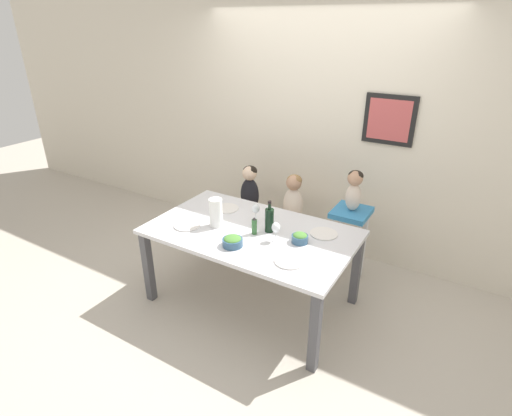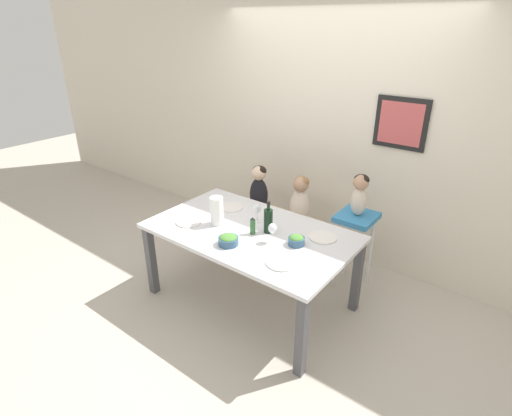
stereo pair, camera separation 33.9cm
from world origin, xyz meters
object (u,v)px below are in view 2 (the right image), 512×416
object	(u,v)px
wine_bottle	(268,220)
wine_glass_near	(272,229)
dinner_plate_front_left	(189,222)
chair_right_highchair	(355,231)
chair_far_left	(259,217)
wine_glass_far	(257,209)
dinner_plate_back_right	(323,237)
salad_bowl_small	(296,240)
salad_bowl_large	(228,240)
dinner_plate_front_right	(281,263)
paper_towel_roll	(217,211)
chair_far_center	(299,230)
person_child_left	(259,188)
dinner_plate_back_left	(231,207)
person_baby_right	(360,192)
person_child_center	(300,200)

from	to	relation	value
wine_bottle	wine_glass_near	size ratio (longest dim) A/B	1.68
wine_bottle	dinner_plate_front_left	size ratio (longest dim) A/B	1.22
wine_bottle	chair_right_highchair	bearing A→B (deg)	56.90
chair_far_left	dinner_plate_front_left	xyz separation A→B (m)	(-0.01, -1.02, 0.35)
wine_glass_far	dinner_plate_back_right	xyz separation A→B (m)	(0.62, 0.09, -0.11)
chair_far_left	salad_bowl_small	world-z (taller)	salad_bowl_small
salad_bowl_large	dinner_plate_front_right	distance (m)	0.50
salad_bowl_small	paper_towel_roll	bearing A→B (deg)	-171.10
chair_right_highchair	dinner_plate_front_right	xyz separation A→B (m)	(-0.11, -1.07, 0.15)
chair_far_center	wine_glass_near	world-z (taller)	wine_glass_near
person_child_left	dinner_plate_back_left	distance (m)	0.56
dinner_plate_front_left	dinner_plate_back_right	size ratio (longest dim) A/B	1.00
wine_bottle	salad_bowl_large	distance (m)	0.39
person_child_left	person_baby_right	world-z (taller)	person_baby_right
person_baby_right	wine_bottle	bearing A→B (deg)	-123.04
person_child_center	wine_bottle	bearing A→B (deg)	-79.79
wine_bottle	paper_towel_roll	xyz separation A→B (m)	(-0.44, -0.15, 0.02)
dinner_plate_back_right	dinner_plate_back_left	bearing A→B (deg)	-179.26
chair_far_center	dinner_plate_front_right	distance (m)	1.23
chair_far_center	dinner_plate_back_right	distance (m)	0.85
person_child_left	dinner_plate_front_right	world-z (taller)	person_child_left
person_child_center	salad_bowl_large	size ratio (longest dim) A/B	3.16
dinner_plate_front_left	wine_bottle	bearing A→B (deg)	23.40
salad_bowl_large	person_baby_right	bearing A→B (deg)	60.99
wine_bottle	dinner_plate_front_right	world-z (taller)	wine_bottle
person_child_center	salad_bowl_large	distance (m)	1.10
chair_far_left	wine_bottle	size ratio (longest dim) A/B	1.67
wine_bottle	salad_bowl_small	xyz separation A→B (m)	(0.30, -0.04, -0.07)
wine_glass_near	salad_bowl_small	size ratio (longest dim) A/B	1.24
dinner_plate_back_left	dinner_plate_back_right	distance (m)	0.99
chair_far_center	person_child_left	bearing A→B (deg)	179.87
wine_bottle	dinner_plate_back_left	xyz separation A→B (m)	(-0.57, 0.18, -0.11)
paper_towel_roll	person_baby_right	bearing A→B (deg)	43.96
salad_bowl_large	wine_glass_far	bearing A→B (deg)	97.97
person_child_left	dinner_plate_back_left	world-z (taller)	person_child_left
salad_bowl_large	person_child_left	bearing A→B (deg)	115.39
person_child_left	salad_bowl_large	world-z (taller)	person_child_left
paper_towel_roll	salad_bowl_small	bearing A→B (deg)	8.90
dinner_plate_front_left	chair_far_center	bearing A→B (deg)	62.53
paper_towel_roll	dinner_plate_front_left	xyz separation A→B (m)	(-0.22, -0.13, -0.12)
wine_glass_near	wine_glass_far	xyz separation A→B (m)	(-0.32, 0.22, 0.00)
chair_right_highchair	salad_bowl_large	bearing A→B (deg)	-119.05
person_child_left	wine_bottle	distance (m)	0.99
person_child_center	chair_far_left	bearing A→B (deg)	-179.87
salad_bowl_small	person_child_center	bearing A→B (deg)	119.53
chair_far_left	dinner_plate_front_left	distance (m)	1.07
chair_far_left	wine_glass_far	world-z (taller)	wine_glass_far
person_baby_right	wine_bottle	size ratio (longest dim) A/B	1.39
salad_bowl_large	dinner_plate_front_right	bearing A→B (deg)	2.99
chair_far_center	wine_bottle	distance (m)	0.87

